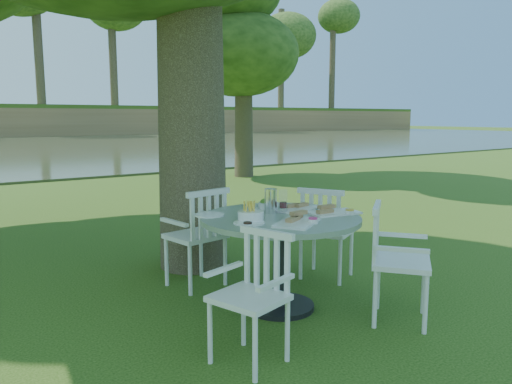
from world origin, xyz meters
TOP-DOWN VIEW (x-y plane):
  - ground at (0.00, 0.00)m, footprint 140.00×140.00m
  - table at (-0.28, -0.53)m, footprint 1.28×1.28m
  - chair_ne at (0.51, -0.20)m, footprint 0.58×0.59m
  - chair_nw at (-0.55, 0.27)m, footprint 0.52×0.50m
  - chair_sw at (-0.92, -1.11)m, footprint 0.49×0.51m
  - chair_se at (0.27, -1.19)m, footprint 0.62×0.61m
  - tableware at (-0.29, -0.51)m, footprint 1.21×0.98m

SIDE VIEW (x-z plane):
  - ground at x=0.00m, z-range 0.00..0.00m
  - chair_sw at x=-0.92m, z-range 0.07..0.90m
  - chair_ne at x=0.51m, z-range 0.08..0.97m
  - chair_se at x=0.27m, z-range 0.08..0.97m
  - chair_nw at x=-0.55m, z-range 0.08..1.00m
  - table at x=-0.28m, z-range 0.22..0.99m
  - tableware at x=-0.29m, z-range 0.71..0.91m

